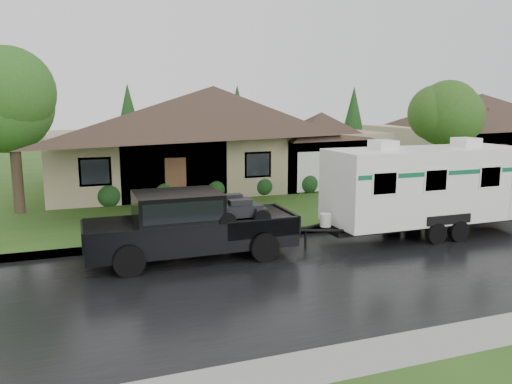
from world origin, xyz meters
TOP-DOWN VIEW (x-y plane):
  - ground at (0.00, 0.00)m, footprint 140.00×140.00m
  - road at (0.00, -2.00)m, footprint 140.00×8.00m
  - curb at (0.00, 2.25)m, footprint 140.00×0.50m
  - lawn at (0.00, 15.00)m, footprint 140.00×26.00m
  - house_main at (2.29, 13.84)m, footprint 19.44×10.80m
  - house_neighbor at (22.27, 14.34)m, footprint 15.12×9.72m
  - tree_left_green at (-7.99, 8.86)m, footprint 4.15×4.15m
  - tree_right_green at (13.12, 7.84)m, footprint 3.52×3.52m
  - shrub_row at (2.00, 9.30)m, footprint 13.60×1.00m
  - pickup_truck at (-2.49, 0.55)m, footprint 6.34×2.41m
  - travel_trailer at (6.32, 0.55)m, footprint 7.82×2.75m

SIDE VIEW (x-z plane):
  - ground at x=0.00m, z-range 0.00..0.00m
  - road at x=0.00m, z-range 0.00..0.01m
  - curb at x=0.00m, z-range 0.00..0.15m
  - lawn at x=0.00m, z-range 0.00..0.15m
  - shrub_row at x=2.00m, z-range 0.15..1.15m
  - pickup_truck at x=-2.49m, z-range 0.08..2.19m
  - travel_trailer at x=6.32m, z-range 0.11..3.61m
  - house_neighbor at x=22.27m, z-range 0.10..6.55m
  - house_main at x=2.29m, z-range 0.14..7.04m
  - tree_right_green at x=13.12m, z-range 1.28..7.11m
  - tree_left_green at x=-7.99m, z-range 1.48..8.35m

